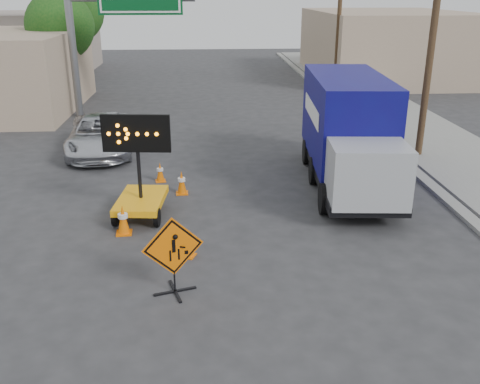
{
  "coord_description": "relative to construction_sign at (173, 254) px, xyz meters",
  "views": [
    {
      "loc": [
        -0.09,
        -9.21,
        6.08
      ],
      "look_at": [
        0.65,
        2.43,
        1.63
      ],
      "focal_mm": 40.0,
      "sensor_mm": 36.0,
      "label": 1
    }
  ],
  "objects": [
    {
      "name": "highway_gantry",
      "position": [
        -3.59,
        17.17,
        4.15
      ],
      "size": [
        6.18,
        0.38,
        6.9
      ],
      "color": "slate",
      "rests_on": "ground"
    },
    {
      "name": "cone_b",
      "position": [
        -1.5,
        3.04,
        -0.52
      ],
      "size": [
        0.44,
        0.44,
        0.8
      ],
      "rotation": [
        0.0,
        0.0,
        0.07
      ],
      "color": "orange",
      "rests_on": "ground"
    },
    {
      "name": "ground",
      "position": [
        0.84,
        -0.78,
        -0.92
      ],
      "size": [
        100.0,
        100.0,
        0.0
      ],
      "primitive_type": "plane",
      "color": "#2D2D30",
      "rests_on": "ground"
    },
    {
      "name": "sidewalk_right",
      "position": [
        10.34,
        14.22,
        -0.84
      ],
      "size": [
        4.0,
        60.0,
        0.15
      ],
      "primitive_type": "cube",
      "color": "gray",
      "rests_on": "ground"
    },
    {
      "name": "box_truck",
      "position": [
        5.29,
        6.46,
        0.66
      ],
      "size": [
        2.76,
        7.47,
        3.48
      ],
      "rotation": [
        0.0,
        0.0,
        -0.07
      ],
      "color": "black",
      "rests_on": "ground"
    },
    {
      "name": "storefront_left_far",
      "position": [
        -14.16,
        33.22,
        1.28
      ],
      "size": [
        12.0,
        10.0,
        4.4
      ],
      "primitive_type": "cube",
      "color": "gray",
      "rests_on": "ground"
    },
    {
      "name": "cone_c",
      "position": [
        -0.07,
        5.91,
        -0.55
      ],
      "size": [
        0.4,
        0.4,
        0.74
      ],
      "rotation": [
        0.0,
        0.0,
        0.06
      ],
      "color": "orange",
      "rests_on": "ground"
    },
    {
      "name": "building_right_far",
      "position": [
        13.84,
        29.22,
        1.38
      ],
      "size": [
        10.0,
        14.0,
        4.6
      ],
      "primitive_type": "cube",
      "color": "tan",
      "rests_on": "ground"
    },
    {
      "name": "utility_pole_near",
      "position": [
        8.84,
        9.22,
        3.76
      ],
      "size": [
        1.8,
        0.26,
        9.0
      ],
      "color": "#4A3220",
      "rests_on": "ground"
    },
    {
      "name": "construction_sign",
      "position": [
        0.0,
        0.0,
        0.0
      ],
      "size": [
        1.27,
        0.91,
        1.74
      ],
      "rotation": [
        0.0,
        0.0,
        0.3
      ],
      "color": "black",
      "rests_on": "ground"
    },
    {
      "name": "tree_left_near",
      "position": [
        -7.16,
        21.22,
        3.24
      ],
      "size": [
        3.71,
        3.71,
        6.03
      ],
      "color": "#4A3220",
      "rests_on": "ground"
    },
    {
      "name": "curb_right",
      "position": [
        8.04,
        14.22,
        -0.86
      ],
      "size": [
        0.4,
        60.0,
        0.12
      ],
      "primitive_type": "cube",
      "color": "gray",
      "rests_on": "ground"
    },
    {
      "name": "tree_left_far",
      "position": [
        -8.16,
        29.22,
        3.68
      ],
      "size": [
        4.1,
        4.1,
        6.66
      ],
      "color": "#4A3220",
      "rests_on": "ground"
    },
    {
      "name": "cone_a",
      "position": [
        0.23,
        1.63,
        -0.59
      ],
      "size": [
        0.44,
        0.44,
        0.66
      ],
      "rotation": [
        0.0,
        0.0,
        -0.38
      ],
      "color": "orange",
      "rests_on": "ground"
    },
    {
      "name": "utility_pole_far",
      "position": [
        8.84,
        23.22,
        3.76
      ],
      "size": [
        1.8,
        0.26,
        9.0
      ],
      "color": "#4A3220",
      "rests_on": "ground"
    },
    {
      "name": "cone_d",
      "position": [
        -0.84,
        7.11,
        -0.59
      ],
      "size": [
        0.39,
        0.39,
        0.66
      ],
      "rotation": [
        0.0,
        0.0,
        0.17
      ],
      "color": "orange",
      "rests_on": "ground"
    },
    {
      "name": "pickup_truck",
      "position": [
        -3.42,
        10.72,
        -0.2
      ],
      "size": [
        2.98,
        5.43,
        1.44
      ],
      "primitive_type": "imported",
      "rotation": [
        0.0,
        0.0,
        0.12
      ],
      "color": "silver",
      "rests_on": "ground"
    },
    {
      "name": "arrow_board",
      "position": [
        -1.15,
        4.22,
        -0.26
      ],
      "size": [
        1.86,
        2.18,
        2.95
      ],
      "rotation": [
        0.0,
        0.0,
        -0.09
      ],
      "color": "#FFAB0E",
      "rests_on": "ground"
    }
  ]
}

